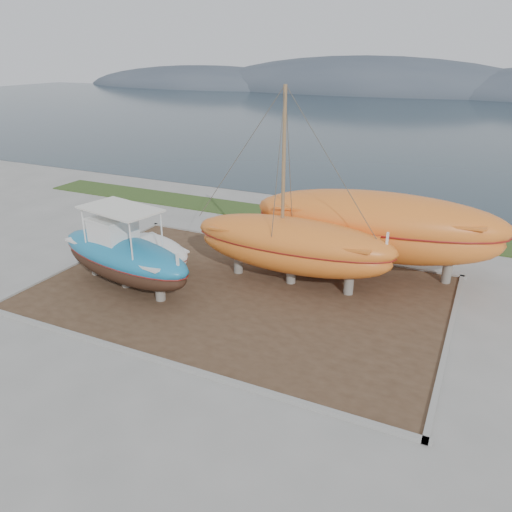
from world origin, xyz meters
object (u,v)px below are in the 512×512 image
at_px(blue_caique, 123,248).
at_px(orange_sailboat, 293,191).
at_px(orange_bare_hull, 375,235).
at_px(white_dinghy, 160,253).

relative_size(blue_caique, orange_sailboat, 0.82).
bearing_deg(orange_bare_hull, orange_sailboat, -142.44).
height_order(blue_caique, white_dinghy, blue_caique).
distance_m(white_dinghy, orange_sailboat, 7.85).
xyz_separation_m(white_dinghy, orange_bare_hull, (10.01, 3.91, 1.28)).
xyz_separation_m(blue_caique, white_dinghy, (-0.02, 2.69, -1.22)).
relative_size(orange_sailboat, orange_bare_hull, 0.80).
xyz_separation_m(orange_sailboat, orange_bare_hull, (3.20, 2.92, -2.50)).
bearing_deg(orange_sailboat, orange_bare_hull, 41.47).
bearing_deg(blue_caique, orange_bare_hull, 44.97).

